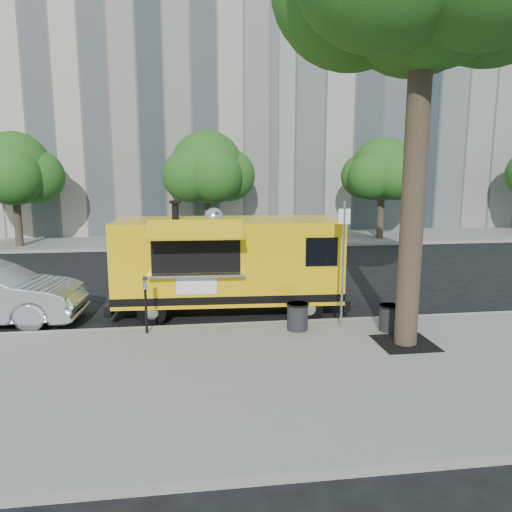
{
  "coord_description": "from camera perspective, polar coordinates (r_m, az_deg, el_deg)",
  "views": [
    {
      "loc": [
        -1.99,
        -12.55,
        3.96
      ],
      "look_at": [
        -0.28,
        0.0,
        1.64
      ],
      "focal_mm": 35.0,
      "sensor_mm": 36.0,
      "label": 1
    }
  ],
  "objects": [
    {
      "name": "ground",
      "position": [
        13.31,
        1.2,
        -6.93
      ],
      "size": [
        120.0,
        120.0,
        0.0
      ],
      "primitive_type": "plane",
      "color": "black",
      "rests_on": "ground"
    },
    {
      "name": "sidewalk",
      "position": [
        9.6,
        5.03,
        -13.53
      ],
      "size": [
        60.0,
        6.0,
        0.15
      ],
      "primitive_type": "cube",
      "color": "gray",
      "rests_on": "ground"
    },
    {
      "name": "curb",
      "position": [
        12.41,
        1.88,
        -7.87
      ],
      "size": [
        60.0,
        0.14,
        0.16
      ],
      "primitive_type": "cube",
      "color": "#999993",
      "rests_on": "ground"
    },
    {
      "name": "far_sidewalk",
      "position": [
        26.41,
        -3.37,
        1.9
      ],
      "size": [
        60.0,
        5.0,
        0.15
      ],
      "primitive_type": "cube",
      "color": "gray",
      "rests_on": "ground"
    },
    {
      "name": "building_left",
      "position": [
        35.98,
        -18.68,
        22.77
      ],
      "size": [
        22.0,
        14.0,
        24.0
      ],
      "primitive_type": "cube",
      "color": "#B2A394",
      "rests_on": "ground"
    },
    {
      "name": "building_mid",
      "position": [
        38.68,
        14.34,
        19.05
      ],
      "size": [
        20.0,
        14.0,
        20.0
      ],
      "primitive_type": "cube",
      "color": "gray",
      "rests_on": "ground"
    },
    {
      "name": "tree_well",
      "position": [
        11.43,
        16.66,
        -9.52
      ],
      "size": [
        1.2,
        1.2,
        0.02
      ],
      "primitive_type": "cube",
      "color": "black",
      "rests_on": "sidewalk"
    },
    {
      "name": "far_tree_a",
      "position": [
        26.11,
        -25.97,
        8.94
      ],
      "size": [
        3.42,
        3.42,
        5.36
      ],
      "color": "#33261C",
      "rests_on": "far_sidewalk"
    },
    {
      "name": "far_tree_b",
      "position": [
        25.27,
        -5.61,
        10.03
      ],
      "size": [
        3.6,
        3.6,
        5.5
      ],
      "color": "#33261C",
      "rests_on": "far_sidewalk"
    },
    {
      "name": "far_tree_c",
      "position": [
        26.88,
        14.25,
        9.54
      ],
      "size": [
        3.24,
        3.24,
        5.21
      ],
      "color": "#33261C",
      "rests_on": "far_sidewalk"
    },
    {
      "name": "sign_post",
      "position": [
        11.75,
        9.91,
        -0.13
      ],
      "size": [
        0.28,
        0.06,
        3.0
      ],
      "color": "silver",
      "rests_on": "sidewalk"
    },
    {
      "name": "parking_meter",
      "position": [
        11.63,
        -12.51,
        -4.71
      ],
      "size": [
        0.11,
        0.11,
        1.33
      ],
      "color": "black",
      "rests_on": "sidewalk"
    },
    {
      "name": "food_truck",
      "position": [
        13.18,
        -3.33,
        -0.73
      ],
      "size": [
        6.26,
        2.98,
        3.03
      ],
      "rotation": [
        0.0,
        0.0,
        -0.05
      ],
      "color": "yellow",
      "rests_on": "ground"
    },
    {
      "name": "trash_bin_left",
      "position": [
        11.77,
        4.76,
        -6.81
      ],
      "size": [
        0.53,
        0.53,
        0.64
      ],
      "color": "black",
      "rests_on": "sidewalk"
    },
    {
      "name": "trash_bin_right",
      "position": [
        12.08,
        15.0,
        -6.76
      ],
      "size": [
        0.51,
        0.51,
        0.61
      ],
      "color": "black",
      "rests_on": "sidewalk"
    }
  ]
}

